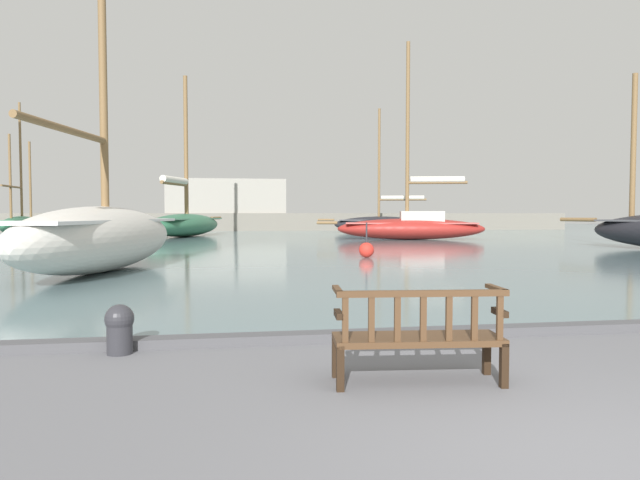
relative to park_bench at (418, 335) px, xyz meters
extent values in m
plane|color=slate|center=(0.69, -1.94, -0.47)|extent=(160.00, 160.00, 0.00)
cube|color=slate|center=(0.69, 42.06, -0.43)|extent=(100.00, 80.00, 0.08)
cube|color=#4C4C50|center=(0.69, 1.91, -0.41)|extent=(40.00, 0.30, 0.12)
cube|color=black|center=(-0.74, 0.33, -0.26)|extent=(0.08, 0.08, 0.42)
cube|color=black|center=(0.79, 0.19, -0.26)|extent=(0.08, 0.08, 0.42)
cube|color=black|center=(-0.78, -0.12, -0.26)|extent=(0.08, 0.08, 0.42)
cube|color=black|center=(0.74, -0.26, -0.26)|extent=(0.08, 0.08, 0.42)
cube|color=#4C331E|center=(0.00, 0.04, -0.05)|extent=(1.64, 0.66, 0.06)
cube|color=#4C331E|center=(-0.02, -0.18, 0.42)|extent=(1.60, 0.20, 0.06)
cube|color=#4C331E|center=(-0.73, -0.12, 0.19)|extent=(0.06, 0.04, 0.41)
cube|color=#4C331E|center=(-0.49, -0.14, 0.19)|extent=(0.06, 0.04, 0.41)
cube|color=#4C331E|center=(-0.26, -0.16, 0.19)|extent=(0.06, 0.04, 0.41)
cube|color=#4C331E|center=(-0.02, -0.18, 0.19)|extent=(0.06, 0.04, 0.41)
cube|color=#4C331E|center=(0.22, -0.20, 0.19)|extent=(0.06, 0.04, 0.41)
cube|color=#4C331E|center=(0.46, -0.23, 0.19)|extent=(0.06, 0.04, 0.41)
cube|color=#4C331E|center=(0.70, -0.25, 0.19)|extent=(0.06, 0.04, 0.41)
cube|color=black|center=(-0.77, 0.02, 0.22)|extent=(0.09, 0.30, 0.06)
cube|color=#4C331E|center=(-0.76, 0.11, 0.43)|extent=(0.10, 0.47, 0.04)
cube|color=black|center=(0.76, -0.12, 0.22)|extent=(0.09, 0.30, 0.06)
cube|color=#4C331E|center=(0.77, -0.03, 0.43)|extent=(0.10, 0.47, 0.04)
cylinder|color=brown|center=(16.10, 17.89, 4.13)|extent=(0.24, 0.24, 6.50)
cylinder|color=brown|center=(15.19, 20.49, 0.86)|extent=(0.83, 1.91, 0.19)
ellipsoid|color=#2D6647|center=(-16.46, 38.51, 0.29)|extent=(1.80, 7.24, 1.35)
cube|color=#5B9375|center=(-16.46, 38.51, 0.66)|extent=(1.36, 6.36, 0.08)
cylinder|color=brown|center=(-16.46, 38.69, 4.88)|extent=(0.17, 0.17, 8.37)
cylinder|color=brown|center=(-16.43, 36.78, 3.00)|extent=(0.19, 3.83, 0.14)
cylinder|color=brown|center=(-16.49, 40.68, 3.62)|extent=(0.17, 0.17, 5.84)
cylinder|color=brown|center=(-16.43, 36.53, 3.62)|extent=(0.17, 0.17, 5.85)
ellipsoid|color=black|center=(10.36, 39.38, 0.27)|extent=(7.86, 4.02, 1.31)
cube|color=#4C4C51|center=(10.36, 39.38, 0.63)|extent=(6.84, 3.29, 0.08)
cylinder|color=brown|center=(10.18, 39.43, 5.10)|extent=(0.20, 0.20, 8.87)
cylinder|color=brown|center=(11.99, 38.91, 2.27)|extent=(3.66, 1.19, 0.16)
cylinder|color=silver|center=(11.99, 38.91, 2.43)|extent=(3.34, 1.24, 0.32)
cylinder|color=brown|center=(6.06, 40.61, 0.65)|extent=(1.35, 0.53, 0.16)
ellipsoid|color=silver|center=(-5.12, 10.79, 0.48)|extent=(3.86, 9.05, 1.73)
cube|color=white|center=(-5.12, 10.79, 0.95)|extent=(3.13, 7.91, 0.08)
cylinder|color=brown|center=(-5.07, 11.00, 5.98)|extent=(0.21, 0.21, 9.98)
cylinder|color=brown|center=(-5.50, 8.94, 3.11)|extent=(1.02, 4.16, 0.17)
ellipsoid|color=#2D6647|center=(-4.66, 34.12, 0.37)|extent=(5.81, 10.19, 1.52)
cube|color=#5B9375|center=(-4.66, 34.12, 0.79)|extent=(4.77, 8.85, 0.08)
cylinder|color=brown|center=(-4.58, 34.36, 5.60)|extent=(0.28, 0.28, 9.53)
cylinder|color=brown|center=(-5.20, 32.57, 3.08)|extent=(1.44, 3.64, 0.22)
cylinder|color=silver|center=(-5.20, 32.57, 3.30)|extent=(1.52, 3.36, 0.44)
cylinder|color=brown|center=(-2.76, 39.67, 0.81)|extent=(0.83, 1.87, 0.22)
ellipsoid|color=maroon|center=(8.93, 27.48, 0.23)|extent=(9.03, 4.09, 1.25)
cube|color=#C6514C|center=(8.93, 27.48, 0.58)|extent=(7.88, 3.32, 0.08)
cube|color=beige|center=(9.57, 27.34, 0.95)|extent=(2.74, 1.75, 0.67)
cylinder|color=brown|center=(8.72, 27.53, 5.93)|extent=(0.22, 0.22, 10.63)
cylinder|color=brown|center=(10.44, 27.15, 2.99)|extent=(3.47, 0.94, 0.18)
cylinder|color=silver|center=(10.44, 27.15, 3.17)|extent=(3.17, 1.04, 0.36)
cylinder|color=brown|center=(4.06, 28.57, 0.60)|extent=(1.24, 0.44, 0.18)
cylinder|color=#2D2D33|center=(-3.03, 1.65, -0.27)|extent=(0.29, 0.29, 0.41)
sphere|color=#2D2D33|center=(-3.03, 1.65, -0.06)|extent=(0.33, 0.33, 0.33)
sphere|color=red|center=(2.99, 14.26, -0.13)|extent=(0.53, 0.53, 0.53)
cylinder|color=#2D2D33|center=(2.99, 14.26, 0.49)|extent=(0.06, 0.06, 0.70)
cube|color=slate|center=(0.69, 46.66, 0.36)|extent=(59.30, 2.40, 1.66)
cube|color=gray|center=(-1.97, 46.66, 2.72)|extent=(10.56, 2.00, 3.05)
camera|label=1|loc=(-1.77, -5.15, 1.15)|focal=32.00mm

